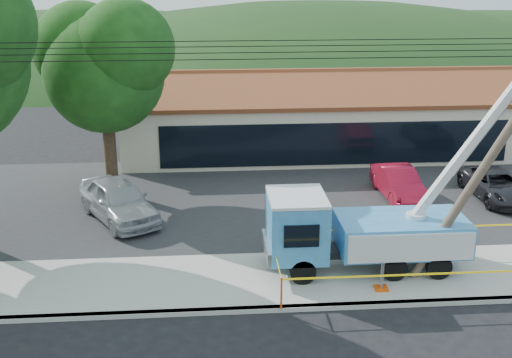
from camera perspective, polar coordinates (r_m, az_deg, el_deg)
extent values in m
plane|color=black|center=(18.65, 4.38, -14.79)|extent=(120.00, 120.00, 0.00)
cube|color=#A7A49D|center=(20.37, 3.48, -11.37)|extent=(60.00, 0.25, 0.15)
cube|color=#A7A49D|center=(22.02, 2.81, -8.91)|extent=(60.00, 4.00, 0.15)
cube|color=#28282B|center=(29.31, 0.87, -1.71)|extent=(60.00, 12.00, 0.10)
cube|color=beige|center=(36.96, 5.94, 5.20)|extent=(22.00, 8.00, 3.40)
cube|color=black|center=(33.21, 7.14, 3.12)|extent=(18.04, 0.08, 2.21)
cube|color=brown|center=(34.58, 6.65, 7.97)|extent=(22.50, 4.53, 1.52)
cube|color=brown|center=(38.45, 5.53, 9.09)|extent=(22.50, 4.53, 1.52)
cube|color=brown|center=(36.41, 6.10, 9.56)|extent=(22.50, 0.30, 0.25)
cylinder|color=#332316|center=(29.83, -12.81, 2.31)|extent=(0.56, 0.56, 4.18)
sphere|color=#143A0F|center=(29.05, -13.33, 9.16)|extent=(5.25, 5.25, 5.25)
sphere|color=#143A0F|center=(29.78, -15.30, 11.08)|extent=(4.20, 4.20, 4.20)
sphere|color=#143A0F|center=(28.06, -11.55, 11.31)|extent=(4.20, 4.20, 4.20)
ellipsoid|color=#193513|center=(72.17, -14.54, 9.95)|extent=(78.40, 56.00, 28.00)
ellipsoid|color=#193513|center=(72.20, 5.72, 10.45)|extent=(89.60, 64.00, 32.00)
ellipsoid|color=#193513|center=(78.20, 20.54, 10.01)|extent=(72.80, 52.00, 26.00)
cylinder|color=black|center=(18.81, 3.52, 10.63)|extent=(60.00, 0.02, 0.02)
cylinder|color=black|center=(19.28, 3.32, 11.19)|extent=(60.00, 0.02, 0.02)
cylinder|color=black|center=(19.76, 3.13, 11.73)|extent=(60.00, 0.02, 0.02)
cylinder|color=black|center=(20.14, 2.99, 12.21)|extent=(60.00, 0.02, 0.02)
cylinder|color=black|center=(21.48, 4.18, -8.19)|extent=(0.86, 0.29, 0.86)
cylinder|color=black|center=(23.27, 3.45, -5.95)|extent=(0.86, 0.29, 0.86)
cylinder|color=black|center=(22.12, 12.15, -7.75)|extent=(0.86, 0.29, 0.86)
cylinder|color=black|center=(23.87, 10.82, -5.62)|extent=(0.86, 0.29, 0.86)
cylinder|color=black|center=(22.59, 15.93, -7.49)|extent=(0.86, 0.29, 0.86)
cylinder|color=black|center=(24.31, 14.33, -5.43)|extent=(0.86, 0.29, 0.86)
cube|color=black|center=(22.74, 10.09, -6.18)|extent=(6.34, 0.96, 0.24)
cube|color=teal|center=(21.86, 3.62, -4.20)|extent=(1.92, 2.31, 2.02)
cube|color=silver|center=(21.48, 3.68, -1.60)|extent=(1.92, 2.31, 0.12)
cube|color=black|center=(21.71, 1.24, -3.93)|extent=(0.08, 1.73, 0.86)
cube|color=gray|center=(22.06, 0.97, -6.13)|extent=(0.14, 2.21, 0.48)
cube|color=teal|center=(22.79, 12.76, -4.72)|extent=(4.42, 2.31, 1.15)
cylinder|color=silver|center=(22.77, 13.99, -3.66)|extent=(0.67, 0.67, 0.58)
cube|color=silver|center=(22.50, 19.47, 4.21)|extent=(4.21, 0.27, 6.13)
cube|color=gray|center=(22.57, 20.21, 4.80)|extent=(2.53, 0.17, 3.68)
cube|color=#E14B0C|center=(21.62, 11.06, -9.51)|extent=(0.43, 0.43, 0.08)
cube|color=#E14B0C|center=(25.12, 14.65, -5.63)|extent=(0.43, 0.43, 0.08)
cylinder|color=#4D3F32|center=(21.98, 19.77, 1.25)|extent=(4.48, 0.30, 8.04)
cylinder|color=#E14B0C|center=(19.89, 2.26, -10.15)|extent=(0.06, 0.06, 1.06)
cylinder|color=#E14B0C|center=(23.09, 1.23, -5.85)|extent=(0.06, 0.06, 1.06)
cube|color=yellow|center=(21.16, 18.69, -7.89)|extent=(11.92, 0.01, 0.06)
cube|color=yellow|center=(24.19, 15.48, -4.16)|extent=(11.92, 0.01, 0.06)
cube|color=yellow|center=(21.27, 1.72, -6.69)|extent=(0.01, 3.60, 0.06)
imported|color=#A0A3A7|center=(27.44, -12.00, -3.71)|extent=(4.19, 5.31, 1.69)
imported|color=#A9102A|center=(30.01, 12.43, -1.77)|extent=(1.66, 4.27, 1.38)
imported|color=black|center=(31.12, 20.50, -1.80)|extent=(2.22, 4.64, 1.28)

